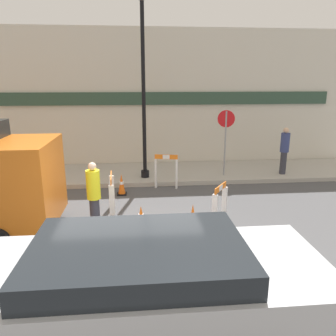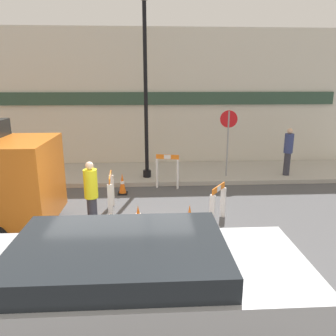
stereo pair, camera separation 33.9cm
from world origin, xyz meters
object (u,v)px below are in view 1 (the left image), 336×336
Objects in this scene: stop_sign at (226,132)px; parked_car_1 at (140,303)px; streetlamp_post at (143,62)px; person_worker at (94,195)px; person_pedestrian at (284,149)px.

stop_sign is 0.54× the size of parked_car_1.
stop_sign is at bearing -0.78° from streetlamp_post.
person_worker is 0.99× the size of person_pedestrian.
person_pedestrian is at bearing -167.67° from stop_sign.
person_worker is (-4.16, -3.88, -0.81)m from stop_sign.
person_pedestrian is (5.09, -0.04, -3.00)m from streetlamp_post.
person_pedestrian is 9.57m from parked_car_1.
stop_sign is 1.38× the size of person_worker.
parked_car_1 is at bearing 81.01° from stop_sign.
streetlamp_post reaches higher than parked_car_1.
parked_car_1 is at bearing 70.75° from person_pedestrian.
parked_car_1 is (-0.25, -7.99, -3.08)m from streetlamp_post.
person_pedestrian reaches higher than parked_car_1.
person_pedestrian reaches higher than person_worker.
person_pedestrian is at bearing -0.48° from streetlamp_post.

